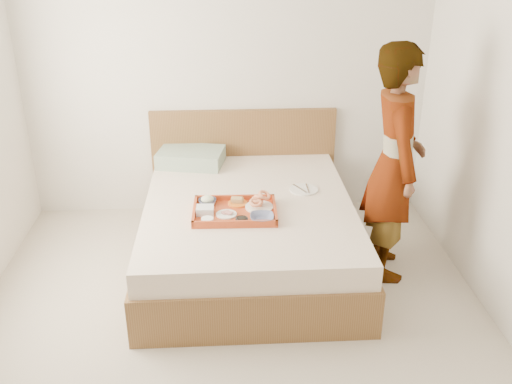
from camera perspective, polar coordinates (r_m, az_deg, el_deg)
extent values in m
cube|color=#BFB4A1|center=(3.76, -2.18, -14.98)|extent=(3.50, 4.00, 0.01)
cube|color=silver|center=(5.01, -2.99, 12.05)|extent=(3.50, 0.01, 2.60)
cube|color=brown|center=(4.44, -0.72, -3.99)|extent=(1.65, 2.00, 0.53)
cube|color=brown|center=(5.23, -1.24, 3.16)|extent=(1.65, 0.06, 0.95)
cube|color=#9BB799|center=(5.00, -6.48, 3.46)|extent=(0.61, 0.47, 0.13)
cube|color=#AE3813|center=(4.12, -2.13, -1.88)|extent=(0.61, 0.45, 0.05)
cylinder|color=white|center=(4.18, 0.33, -1.50)|extent=(0.21, 0.21, 0.01)
imported|color=navy|center=(3.99, 0.60, -2.58)|extent=(0.17, 0.17, 0.04)
cylinder|color=black|center=(3.97, -1.42, -2.82)|extent=(0.09, 0.09, 0.03)
cylinder|color=white|center=(4.08, -2.96, -2.23)|extent=(0.15, 0.15, 0.01)
cylinder|color=orange|center=(4.24, -1.83, -1.12)|extent=(0.15, 0.15, 0.01)
imported|color=navy|center=(4.24, -4.84, -0.98)|extent=(0.13, 0.13, 0.04)
cube|color=silver|center=(4.10, -5.09, -1.82)|extent=(0.13, 0.11, 0.05)
cylinder|color=white|center=(3.99, -4.85, -2.80)|extent=(0.09, 0.09, 0.03)
cylinder|color=white|center=(4.51, 4.77, 0.25)|extent=(0.26, 0.26, 0.01)
imported|color=#EDE5CE|center=(4.21, 13.59, 2.71)|extent=(0.45, 0.66, 1.74)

